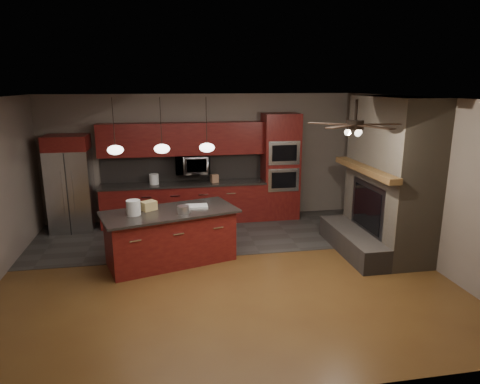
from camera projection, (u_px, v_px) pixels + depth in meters
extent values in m
plane|color=brown|center=(223.00, 271.00, 7.07)|extent=(7.00, 7.00, 0.00)
cube|color=white|center=(221.00, 98.00, 6.38)|extent=(7.00, 6.00, 0.02)
cube|color=#75675D|center=(204.00, 158.00, 9.59)|extent=(7.00, 0.02, 2.80)
cube|color=#75675D|center=(424.00, 180.00, 7.32)|extent=(0.02, 6.00, 2.80)
cube|color=#33312E|center=(211.00, 234.00, 8.79)|extent=(7.00, 2.40, 0.01)
cube|color=brown|center=(390.00, 176.00, 7.64)|extent=(0.80, 2.00, 2.80)
cube|color=#3F3934|center=(352.00, 242.00, 7.82)|extent=(0.50, 2.00, 0.40)
cube|color=#2D2D30|center=(368.00, 208.00, 7.71)|extent=(0.05, 1.20, 0.95)
cube|color=black|center=(367.00, 208.00, 7.71)|extent=(0.02, 1.00, 0.75)
cube|color=brown|center=(365.00, 169.00, 7.51)|extent=(0.22, 2.10, 0.10)
cube|color=maroon|center=(184.00, 204.00, 9.46)|extent=(3.55, 0.60, 0.86)
cube|color=black|center=(184.00, 184.00, 9.35)|extent=(3.59, 0.64, 0.04)
cube|color=black|center=(183.00, 167.00, 9.54)|extent=(3.55, 0.03, 0.60)
cube|color=maroon|center=(182.00, 139.00, 9.23)|extent=(3.55, 0.35, 0.70)
cube|color=maroon|center=(280.00, 167.00, 9.64)|extent=(0.80, 0.60, 2.38)
cube|color=silver|center=(284.00, 180.00, 9.41)|extent=(0.70, 0.03, 0.52)
cube|color=black|center=(284.00, 180.00, 9.39)|extent=(0.55, 0.02, 0.35)
cube|color=silver|center=(284.00, 153.00, 9.26)|extent=(0.70, 0.03, 0.52)
cube|color=black|center=(285.00, 153.00, 9.24)|extent=(0.55, 0.02, 0.35)
imported|color=silver|center=(192.00, 164.00, 9.33)|extent=(0.73, 0.41, 0.50)
cube|color=silver|center=(71.00, 191.00, 8.88)|extent=(0.85, 0.72, 1.70)
cube|color=#2D2D30|center=(67.00, 195.00, 8.53)|extent=(0.02, 0.02, 1.68)
cube|color=silver|center=(62.00, 193.00, 8.49)|extent=(0.03, 0.03, 0.85)
cube|color=silver|center=(72.00, 192.00, 8.53)|extent=(0.03, 0.03, 0.85)
cube|color=maroon|center=(66.00, 143.00, 8.63)|extent=(0.85, 0.72, 0.30)
cube|color=maroon|center=(171.00, 238.00, 7.35)|extent=(2.25, 1.42, 0.88)
cube|color=black|center=(170.00, 212.00, 7.24)|extent=(2.43, 1.60, 0.04)
cylinder|color=silver|center=(133.00, 208.00, 6.98)|extent=(0.25, 0.25, 0.25)
cylinder|color=silver|center=(183.00, 210.00, 7.07)|extent=(0.21, 0.21, 0.13)
cube|color=silver|center=(197.00, 206.00, 7.43)|extent=(0.38, 0.27, 0.04)
cube|color=tan|center=(149.00, 206.00, 7.26)|extent=(0.30, 0.29, 0.16)
cylinder|color=white|center=(154.00, 179.00, 9.21)|extent=(0.25, 0.25, 0.23)
cube|color=#9C6E50|center=(214.00, 178.00, 9.39)|extent=(0.19, 0.16, 0.17)
cylinder|color=black|center=(113.00, 122.00, 6.86)|extent=(0.01, 0.01, 0.78)
ellipsoid|color=white|center=(115.00, 150.00, 6.97)|extent=(0.26, 0.26, 0.16)
cylinder|color=black|center=(161.00, 121.00, 6.99)|extent=(0.01, 0.01, 0.78)
ellipsoid|color=white|center=(162.00, 149.00, 7.10)|extent=(0.26, 0.26, 0.16)
cylinder|color=black|center=(206.00, 121.00, 7.12)|extent=(0.01, 0.01, 0.78)
ellipsoid|color=white|center=(207.00, 148.00, 7.23)|extent=(0.26, 0.26, 0.16)
cylinder|color=black|center=(356.00, 110.00, 5.96)|extent=(0.04, 0.04, 0.30)
cylinder|color=black|center=(355.00, 125.00, 6.01)|extent=(0.24, 0.24, 0.12)
cube|color=black|center=(380.00, 124.00, 6.08)|extent=(0.60, 0.12, 0.01)
cube|color=black|center=(352.00, 122.00, 6.38)|extent=(0.30, 0.61, 0.01)
cube|color=black|center=(329.00, 124.00, 6.17)|extent=(0.56, 0.45, 0.01)
cube|color=black|center=(341.00, 127.00, 5.75)|extent=(0.56, 0.45, 0.01)
cube|color=black|center=(375.00, 127.00, 5.69)|extent=(0.30, 0.61, 0.01)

